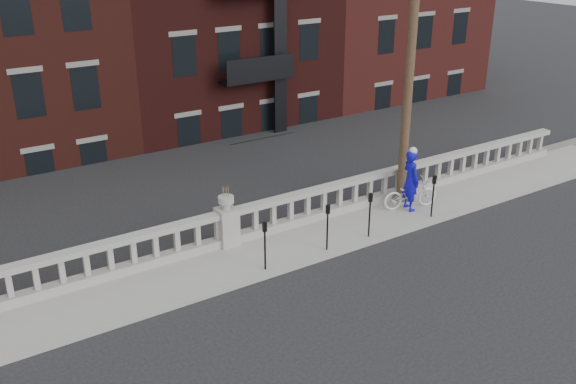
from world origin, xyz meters
The scene contains 12 objects.
ground centered at (0.00, 0.00, 0.00)m, with size 120.00×120.00×0.00m, color black.
sidewalk centered at (0.00, 3.00, 0.07)m, with size 32.00×2.20×0.15m, color #99978E.
balustrade centered at (0.00, 3.95, 0.64)m, with size 28.00×0.34×1.03m.
planter_pedestal centered at (0.00, 3.95, 0.83)m, with size 0.55×0.55×1.76m.
lower_level centered at (0.56, 23.04, 2.63)m, with size 80.00×44.00×20.80m.
utility_pole centered at (6.20, 3.60, 5.24)m, with size 1.60×0.28×10.00m.
parking_meter_a centered at (0.16, 2.15, 1.00)m, with size 0.10×0.09×1.36m.
parking_meter_b centered at (2.16, 2.15, 1.00)m, with size 0.10×0.09×1.36m.
parking_meter_c centered at (3.66, 2.15, 1.00)m, with size 0.10×0.09×1.36m.
parking_meter_d centered at (6.17, 2.15, 1.00)m, with size 0.10×0.09×1.36m.
bicycle centered at (6.08, 3.03, 0.62)m, with size 0.63×1.81×0.95m, color silver.
cyclist centered at (5.98, 2.96, 1.13)m, with size 0.72×0.47×1.96m, color #0F0BAE.
Camera 1 is at (-7.38, -10.56, 8.56)m, focal length 40.00 mm.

